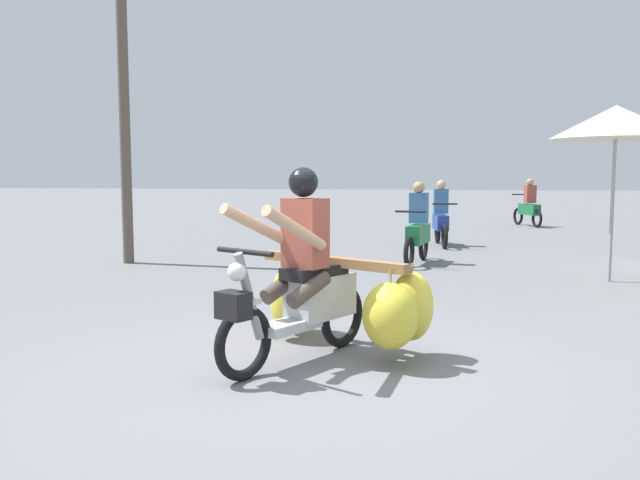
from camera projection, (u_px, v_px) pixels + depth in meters
The scene contains 7 objects.
ground_plane at pixel (311, 376), 4.90m from camera, with size 120.00×120.00×0.00m, color slate.
motorbike_main_loaded at pixel (328, 294), 5.47m from camera, with size 1.65×1.98×1.58m.
motorbike_distant_ahead_left at pixel (418, 230), 11.03m from camera, with size 0.56×1.61×1.40m.
motorbike_distant_ahead_right at pixel (529, 207), 18.91m from camera, with size 0.76×1.54×1.40m.
motorbike_distant_far_ahead at pixel (441, 219), 13.79m from camera, with size 0.51×1.62×1.40m.
market_umbrella_near_shop at pixel (616, 122), 8.98m from camera, with size 1.81×1.81×2.48m.
utility_pole at pixel (124, 102), 10.87m from camera, with size 0.18×0.18×5.48m, color brown.
Camera 1 is at (0.94, -4.67, 1.52)m, focal length 36.27 mm.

